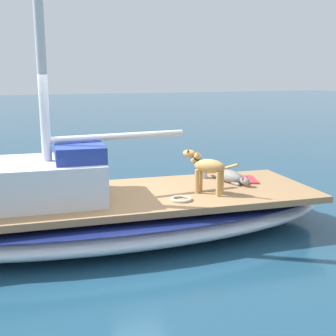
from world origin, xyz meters
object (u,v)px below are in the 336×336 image
Objects in this scene: coiled_rope at (181,199)px; deck_winch at (203,173)px; dog_grey at (231,177)px; sailboat_main at (110,215)px; dog_tan at (207,167)px; deck_towel at (246,180)px.

deck_winch is at bearing -41.07° from coiled_rope.
coiled_rope is (-0.61, 1.27, -0.08)m from dog_grey.
sailboat_main is 35.81× the size of deck_winch.
dog_grey is 0.90m from dog_tan.
deck_towel is (0.46, -1.07, -0.41)m from dog_tan.
sailboat_main is 23.21× the size of coiled_rope.
dog_tan reaches higher than deck_winch.
coiled_rope is at bearing -127.77° from sailboat_main.
deck_towel is at bearing -91.03° from sailboat_main.
dog_tan is 1.44× the size of deck_towel.
deck_winch reaches higher than sailboat_main.
sailboat_main is at bearing 87.76° from dog_grey.
dog_grey is at bearing -60.01° from dog_tan.
deck_winch is at bearing -26.01° from dog_tan.
sailboat_main is 1.19m from coiled_rope.
coiled_rope is 0.58× the size of deck_towel.
deck_winch is (0.45, -1.91, 0.42)m from sailboat_main.
sailboat_main is 1.70m from dog_tan.
deck_winch is 0.78m from deck_towel.
dog_tan is 2.49× the size of coiled_rope.
dog_tan reaches higher than sailboat_main.
sailboat_main is 13.43× the size of deck_towel.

